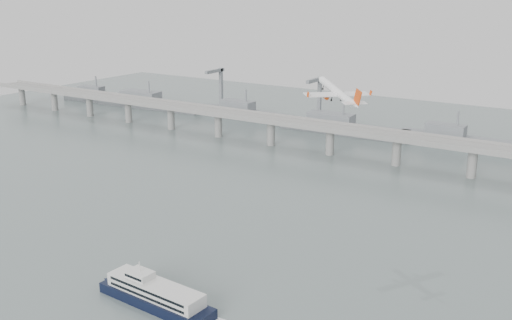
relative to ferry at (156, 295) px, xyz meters
The scene contains 5 objects.
ground 30.88m from the ferry, 106.88° to the left, with size 900.00×900.00×0.00m, color slate.
bridge 229.87m from the ferry, 92.50° to the left, with size 800.00×22.00×23.90m.
distant_fleet 337.07m from the ferry, 119.16° to the left, with size 453.00×60.90×40.00m.
ferry is the anchor object (origin of this frame).
airliner 122.92m from the ferry, 75.62° to the left, with size 33.36×31.84×12.49m.
Camera 1 is at (152.17, -180.47, 117.30)m, focal length 42.00 mm.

